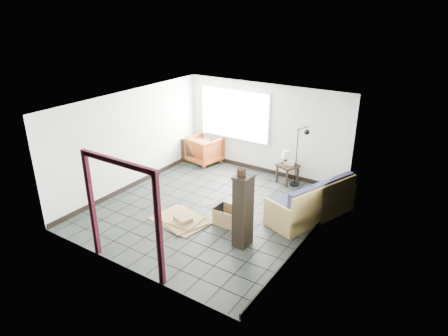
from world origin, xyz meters
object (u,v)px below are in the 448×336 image
Objects in this scene: side_table at (288,168)px; tall_shelf at (243,211)px; armchair at (205,148)px; futon_sofa at (313,204)px.

tall_shelf is at bearing -81.09° from side_table.
tall_shelf reaches higher than side_table.
futon_sofa is at bearing 172.49° from armchair.
tall_shelf is (-0.79, -1.83, 0.44)m from futon_sofa.
tall_shelf is (3.29, -3.27, 0.33)m from armchair.
tall_shelf is at bearing -93.73° from futon_sofa.
armchair is 2.78m from side_table.
armchair is at bearing -180.00° from side_table.
side_table is (2.78, 0.00, -0.01)m from armchair.
futon_sofa reaches higher than armchair.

